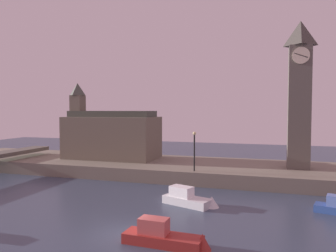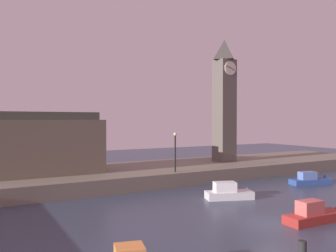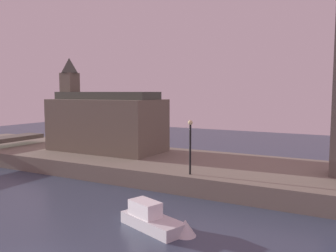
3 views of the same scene
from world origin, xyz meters
name	(u,v)px [view 3 (image 3 of 3)]	position (x,y,z in m)	size (l,w,h in m)	color
far_embankment	(203,170)	(0.00, 20.00, 0.75)	(70.00, 12.00, 1.50)	slate
parliament_hall	(105,121)	(-12.01, 20.93, 4.65)	(12.23, 6.23, 10.22)	#6B6051
streetlamp	(190,141)	(1.02, 14.99, 4.11)	(0.36, 0.36, 4.22)	black
boat_ferry_white	(159,221)	(2.58, 7.43, 0.52)	(5.23, 2.89, 1.71)	silver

